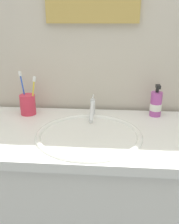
% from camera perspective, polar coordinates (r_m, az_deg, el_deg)
% --- Properties ---
extents(tiled_wall_back, '(2.44, 0.04, 2.40)m').
position_cam_1_polar(tiled_wall_back, '(1.28, 0.73, 14.71)').
color(tiled_wall_back, beige).
rests_on(tiled_wall_back, ground).
extents(vanity_counter, '(1.24, 0.54, 0.88)m').
position_cam_1_polar(vanity_counter, '(1.31, -0.42, -22.05)').
color(vanity_counter, silver).
rests_on(vanity_counter, ground).
extents(sink_basin, '(0.44, 0.44, 0.10)m').
position_cam_1_polar(sink_basin, '(1.04, -0.13, -6.86)').
color(sink_basin, white).
rests_on(sink_basin, vanity_counter).
extents(faucet, '(0.02, 0.16, 0.09)m').
position_cam_1_polar(faucet, '(1.19, 0.66, 0.78)').
color(faucet, silver).
rests_on(faucet, sink_basin).
extents(toothbrush_cup, '(0.08, 0.08, 0.10)m').
position_cam_1_polar(toothbrush_cup, '(1.26, -13.95, 1.67)').
color(toothbrush_cup, '#D8334C').
rests_on(toothbrush_cup, vanity_counter).
extents(toothbrush_blue, '(0.04, 0.02, 0.21)m').
position_cam_1_polar(toothbrush_blue, '(1.26, -14.94, 4.98)').
color(toothbrush_blue, blue).
rests_on(toothbrush_blue, toothbrush_cup).
extents(toothbrush_yellow, '(0.04, 0.01, 0.19)m').
position_cam_1_polar(toothbrush_yellow, '(1.22, -12.83, 4.24)').
color(toothbrush_yellow, yellow).
rests_on(toothbrush_yellow, toothbrush_cup).
extents(soap_dispenser, '(0.06, 0.06, 0.16)m').
position_cam_1_polar(soap_dispenser, '(1.24, 14.97, 1.76)').
color(soap_dispenser, '#B24CA5').
rests_on(soap_dispenser, vanity_counter).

